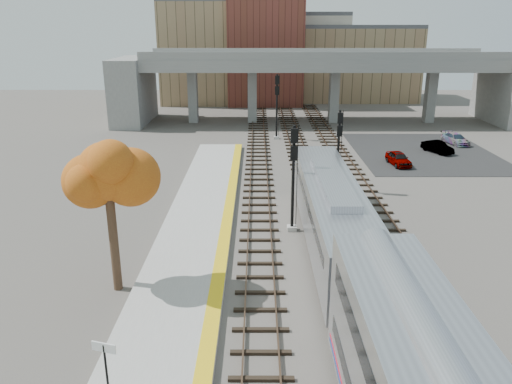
# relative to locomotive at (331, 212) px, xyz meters

# --- Properties ---
(ground) EXTENTS (160.00, 160.00, 0.00)m
(ground) POSITION_rel_locomotive_xyz_m (-1.00, -4.54, -2.28)
(ground) COLOR #47423D
(ground) RESTS_ON ground
(platform) EXTENTS (4.50, 60.00, 0.35)m
(platform) POSITION_rel_locomotive_xyz_m (-8.25, -4.54, -2.10)
(platform) COLOR #9E9E99
(platform) RESTS_ON ground
(yellow_strip) EXTENTS (0.70, 60.00, 0.01)m
(yellow_strip) POSITION_rel_locomotive_xyz_m (-6.35, -4.54, -1.92)
(yellow_strip) COLOR yellow
(yellow_strip) RESTS_ON platform
(tracks) EXTENTS (10.70, 95.00, 0.25)m
(tracks) POSITION_rel_locomotive_xyz_m (-0.07, 7.96, -2.20)
(tracks) COLOR black
(tracks) RESTS_ON ground
(overpass) EXTENTS (54.00, 12.00, 9.50)m
(overpass) POSITION_rel_locomotive_xyz_m (3.92, 40.46, 3.53)
(overpass) COLOR slate
(overpass) RESTS_ON ground
(buildings_far) EXTENTS (43.00, 21.00, 20.60)m
(buildings_far) POSITION_rel_locomotive_xyz_m (0.26, 62.03, 5.60)
(buildings_far) COLOR #927A54
(buildings_far) RESTS_ON ground
(parking_lot) EXTENTS (14.00, 18.00, 0.04)m
(parking_lot) POSITION_rel_locomotive_xyz_m (13.00, 23.46, -2.26)
(parking_lot) COLOR black
(parking_lot) RESTS_ON ground
(locomotive) EXTENTS (3.02, 19.05, 4.10)m
(locomotive) POSITION_rel_locomotive_xyz_m (0.00, 0.00, 0.00)
(locomotive) COLOR #A8AAB2
(locomotive) RESTS_ON ground
(signal_mast_near) EXTENTS (0.60, 0.64, 6.88)m
(signal_mast_near) POSITION_rel_locomotive_xyz_m (-2.10, 2.49, 1.10)
(signal_mast_near) COLOR #9E9E99
(signal_mast_near) RESTS_ON ground
(signal_mast_mid) EXTENTS (0.60, 0.64, 6.45)m
(signal_mast_mid) POSITION_rel_locomotive_xyz_m (2.00, 10.70, 0.81)
(signal_mast_mid) COLOR #9E9E99
(signal_mast_mid) RESTS_ON ground
(signal_mast_far) EXTENTS (0.60, 0.64, 7.38)m
(signal_mast_far) POSITION_rel_locomotive_xyz_m (-2.10, 29.77, 1.44)
(signal_mast_far) COLOR #9E9E99
(signal_mast_far) RESTS_ON ground
(station_sign) EXTENTS (0.88, 0.30, 2.27)m
(station_sign) POSITION_rel_locomotive_xyz_m (-9.48, -13.20, -0.30)
(station_sign) COLOR black
(station_sign) RESTS_ON platform
(tree) EXTENTS (3.60, 3.60, 8.21)m
(tree) POSITION_rel_locomotive_xyz_m (-11.37, -4.97, 3.82)
(tree) COLOR #382619
(tree) RESTS_ON ground
(car_a) EXTENTS (1.95, 3.89, 1.27)m
(car_a) POSITION_rel_locomotive_xyz_m (9.00, 18.27, -1.60)
(car_a) COLOR #99999E
(car_a) RESTS_ON parking_lot
(car_b) EXTENTS (2.68, 3.84, 1.20)m
(car_b) POSITION_rel_locomotive_xyz_m (14.32, 23.08, -1.64)
(car_b) COLOR #99999E
(car_b) RESTS_ON parking_lot
(car_c) EXTENTS (2.45, 4.29, 1.17)m
(car_c) POSITION_rel_locomotive_xyz_m (17.69, 27.02, -1.65)
(car_c) COLOR #99999E
(car_c) RESTS_ON parking_lot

